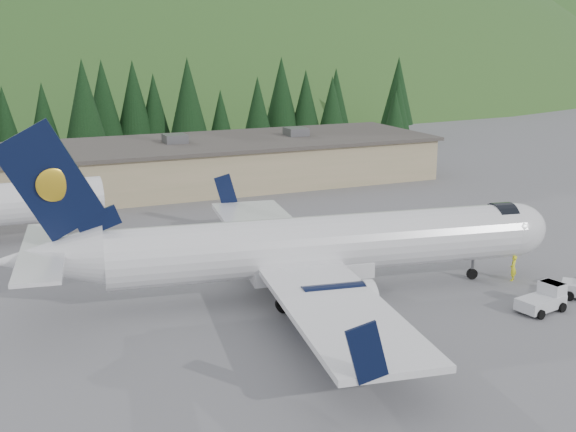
{
  "coord_description": "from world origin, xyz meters",
  "views": [
    {
      "loc": [
        -20.62,
        -41.39,
        17.04
      ],
      "look_at": [
        0.0,
        6.0,
        4.0
      ],
      "focal_mm": 45.0,
      "sensor_mm": 36.0,
      "label": 1
    }
  ],
  "objects_px": {
    "airliner": "(308,248)",
    "terminal_building": "(132,168)",
    "ramp_worker": "(513,268)",
    "baggage_tug_a": "(544,299)"
  },
  "relations": [
    {
      "from": "baggage_tug_a",
      "to": "airliner",
      "type": "bearing_deg",
      "value": 134.57
    },
    {
      "from": "airliner",
      "to": "terminal_building",
      "type": "bearing_deg",
      "value": 104.58
    },
    {
      "from": "airliner",
      "to": "ramp_worker",
      "type": "bearing_deg",
      "value": -3.94
    },
    {
      "from": "airliner",
      "to": "ramp_worker",
      "type": "height_order",
      "value": "airliner"
    },
    {
      "from": "airliner",
      "to": "terminal_building",
      "type": "height_order",
      "value": "airliner"
    },
    {
      "from": "terminal_building",
      "to": "ramp_worker",
      "type": "relative_size",
      "value": 38.5
    },
    {
      "from": "baggage_tug_a",
      "to": "ramp_worker",
      "type": "distance_m",
      "value": 5.73
    },
    {
      "from": "terminal_building",
      "to": "ramp_worker",
      "type": "bearing_deg",
      "value": -65.74
    },
    {
      "from": "ramp_worker",
      "to": "airliner",
      "type": "bearing_deg",
      "value": -51.69
    },
    {
      "from": "airliner",
      "to": "ramp_worker",
      "type": "xyz_separation_m",
      "value": [
        14.58,
        -3.25,
        -2.37
      ]
    }
  ]
}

